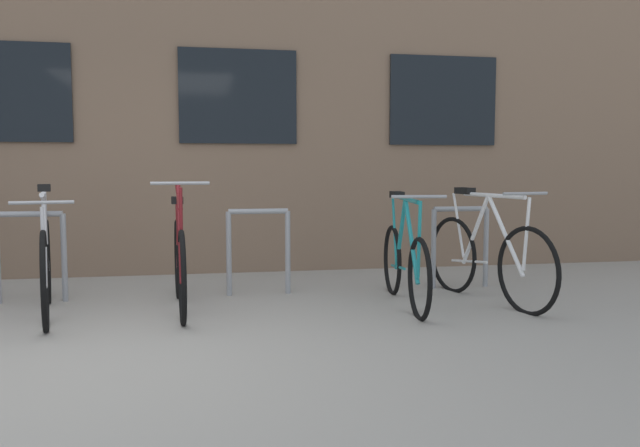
% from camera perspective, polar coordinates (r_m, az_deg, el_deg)
% --- Properties ---
extents(ground_plane, '(42.00, 42.00, 0.00)m').
position_cam_1_polar(ground_plane, '(4.25, -21.23, -11.48)').
color(ground_plane, '#9E998E').
extents(storefront_building, '(28.00, 6.33, 5.09)m').
position_cam_1_polar(storefront_building, '(10.47, -15.09, 12.24)').
color(storefront_building, '#7A604C').
rests_on(storefront_building, ground).
extents(bike_rack, '(6.60, 0.05, 0.81)m').
position_cam_1_polar(bike_rack, '(5.97, -15.16, -1.83)').
color(bike_rack, gray).
rests_on(bike_rack, ground).
extents(bicycle_maroon, '(0.44, 1.77, 1.10)m').
position_cam_1_polar(bicycle_maroon, '(5.47, -12.47, -3.39)').
color(bicycle_maroon, black).
rests_on(bicycle_maroon, ground).
extents(bicycle_teal, '(0.44, 1.70, 0.99)m').
position_cam_1_polar(bicycle_teal, '(5.56, 7.59, -3.46)').
color(bicycle_teal, black).
rests_on(bicycle_teal, ground).
extents(bicycle_white, '(0.53, 1.75, 1.02)m').
position_cam_1_polar(bicycle_white, '(5.84, 14.72, -2.92)').
color(bicycle_white, black).
rests_on(bicycle_white, ground).
extents(bicycle_silver, '(0.52, 1.79, 1.07)m').
position_cam_1_polar(bicycle_silver, '(5.59, -23.36, -3.42)').
color(bicycle_silver, black).
rests_on(bicycle_silver, ground).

